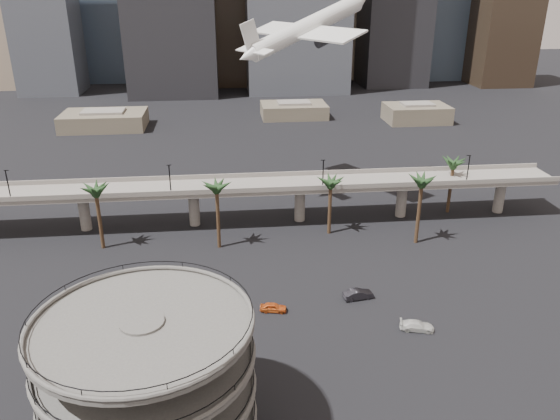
{
  "coord_description": "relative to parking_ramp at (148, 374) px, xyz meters",
  "views": [
    {
      "loc": [
        -4.26,
        -50.04,
        46.89
      ],
      "look_at": [
        3.97,
        28.0,
        13.91
      ],
      "focal_mm": 35.0,
      "sensor_mm": 36.0,
      "label": 1
    }
  ],
  "objects": [
    {
      "name": "palm_trees",
      "position": [
        24.58,
        51.18,
        1.46
      ],
      "size": [
        76.4,
        18.4,
        14.0
      ],
      "color": "#402B1B",
      "rests_on": "ground"
    },
    {
      "name": "car_b",
      "position": [
        29.03,
        27.19,
        -9.03
      ],
      "size": [
        5.09,
        2.46,
        1.61
      ],
      "primitive_type": "imported",
      "rotation": [
        0.0,
        0.0,
        1.73
      ],
      "color": "black",
      "rests_on": "ground"
    },
    {
      "name": "car_c",
      "position": [
        35.51,
        17.96,
        -9.12
      ],
      "size": [
        5.25,
        3.1,
        1.43
      ],
      "primitive_type": "imported",
      "rotation": [
        0.0,
        0.0,
        1.33
      ],
      "color": "silver",
      "rests_on": "ground"
    },
    {
      "name": "ground",
      "position": [
        13.0,
        4.0,
        -9.84
      ],
      "size": [
        700.0,
        700.0,
        0.0
      ],
      "primitive_type": "plane",
      "color": "black",
      "rests_on": "ground"
    },
    {
      "name": "car_a",
      "position": [
        15.21,
        25.0,
        -9.14
      ],
      "size": [
        4.33,
        2.39,
        1.39
      ],
      "primitive_type": "imported",
      "rotation": [
        0.0,
        0.0,
        1.38
      ],
      "color": "#CA561C",
      "rests_on": "ground"
    },
    {
      "name": "parking_ramp",
      "position": [
        0.0,
        0.0,
        0.0
      ],
      "size": [
        22.2,
        22.2,
        17.35
      ],
      "color": "#4E4C49",
      "rests_on": "ground"
    },
    {
      "name": "overpass",
      "position": [
        13.0,
        59.0,
        -2.5
      ],
      "size": [
        130.0,
        9.3,
        14.7
      ],
      "color": "slate",
      "rests_on": "ground"
    },
    {
      "name": "low_buildings",
      "position": [
        19.89,
        146.3,
        -6.97
      ],
      "size": [
        135.0,
        27.5,
        6.8
      ],
      "color": "brown",
      "rests_on": "ground"
    },
    {
      "name": "airborne_jet",
      "position": [
        27.08,
        73.89,
        27.93
      ],
      "size": [
        32.26,
        30.29,
        14.31
      ],
      "rotation": [
        0.0,
        -0.31,
        0.53
      ],
      "color": "silver",
      "rests_on": "ground"
    }
  ]
}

